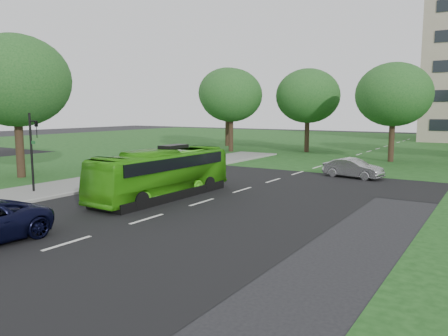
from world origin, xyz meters
name	(u,v)px	position (x,y,z in m)	size (l,w,h in m)	color
ground	(177,210)	(0.00, 0.00, 0.00)	(160.00, 160.00, 0.00)	black
street_surfaces	(332,161)	(-0.38, 22.75, 0.03)	(120.00, 120.00, 0.15)	black
tree_park_a	(231,95)	(-12.91, 25.65, 6.16)	(6.83, 6.83, 9.08)	black
tree_park_b	(308,96)	(-5.58, 29.54, 6.06)	(6.86, 6.86, 8.99)	black
tree_park_c	(394,95)	(4.12, 25.17, 5.90)	(6.55, 6.55, 8.70)	black
tree_park_f	(227,93)	(-17.32, 31.97, 6.71)	(7.39, 7.39, 9.87)	black
tree_side_near	(16,81)	(-15.17, 2.02, 6.49)	(7.20, 7.20, 9.57)	black
bus	(163,174)	(-2.49, 1.96, 1.27)	(2.13, 9.10, 2.53)	#3EAD15
sedan	(353,168)	(4.01, 14.07, 0.65)	(1.38, 3.96, 1.30)	#A2A1A5
traffic_light	(33,147)	(-9.03, -1.09, 2.60)	(0.71, 0.21, 4.43)	black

